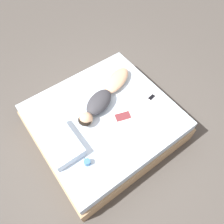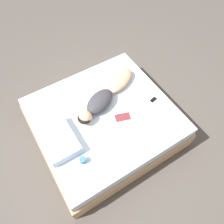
% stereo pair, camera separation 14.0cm
% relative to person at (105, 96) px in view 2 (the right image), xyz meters
% --- Properties ---
extents(ground_plane, '(12.00, 12.00, 0.00)m').
position_rel_person_xyz_m(ground_plane, '(-0.22, 0.15, -0.58)').
color(ground_plane, '#4C4742').
extents(bed, '(1.95, 2.09, 0.49)m').
position_rel_person_xyz_m(bed, '(-0.22, 0.15, -0.34)').
color(bed, tan).
rests_on(bed, ground_plane).
extents(person, '(0.73, 1.29, 0.20)m').
position_rel_person_xyz_m(person, '(0.00, 0.00, 0.00)').
color(person, tan).
rests_on(person, bed).
extents(open_magazine, '(0.49, 0.44, 0.01)m').
position_rel_person_xyz_m(open_magazine, '(-0.52, -0.02, -0.08)').
color(open_magazine, white).
rests_on(open_magazine, bed).
extents(coffee_mug, '(0.12, 0.09, 0.08)m').
position_rel_person_xyz_m(coffee_mug, '(-0.72, 0.77, -0.05)').
color(coffee_mug, teal).
rests_on(coffee_mug, bed).
extents(cell_phone, '(0.10, 0.15, 0.01)m').
position_rel_person_xyz_m(cell_phone, '(-0.41, -0.63, -0.08)').
color(cell_phone, silver).
rests_on(cell_phone, bed).
extents(pillow, '(0.61, 0.42, 0.13)m').
position_rel_person_xyz_m(pillow, '(-0.30, 0.92, -0.02)').
color(pillow, silver).
rests_on(pillow, bed).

